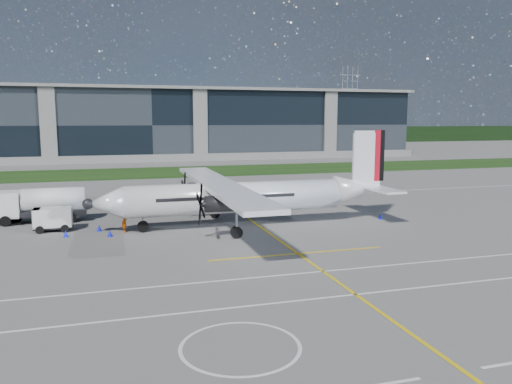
{
  "coord_description": "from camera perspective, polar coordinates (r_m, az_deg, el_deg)",
  "views": [
    {
      "loc": [
        -8.5,
        -35.59,
        8.68
      ],
      "look_at": [
        3.28,
        4.77,
        2.57
      ],
      "focal_mm": 35.0,
      "sensor_mm": 36.0,
      "label": 1
    }
  ],
  "objects": [
    {
      "name": "grass_strip",
      "position": [
        84.47,
        -10.41,
        2.25
      ],
      "size": [
        400.0,
        18.0,
        0.04
      ],
      "primitive_type": "cube",
      "color": "#13340E",
      "rests_on": "ground"
    },
    {
      "name": "terminal_building",
      "position": [
        115.91,
        -12.17,
        7.51
      ],
      "size": [
        120.0,
        20.0,
        15.0
      ],
      "primitive_type": "cube",
      "color": "black",
      "rests_on": "ground"
    },
    {
      "name": "safety_cone_fwd",
      "position": [
        39.92,
        -20.91,
        -4.47
      ],
      "size": [
        0.36,
        0.36,
        0.5
      ],
      "primitive_type": "cone",
      "color": "#0D1BED",
      "rests_on": "ground"
    },
    {
      "name": "safety_cone_nose_port",
      "position": [
        39.05,
        -16.36,
        -4.53
      ],
      "size": [
        0.36,
        0.36,
        0.5
      ],
      "primitive_type": "cone",
      "color": "#0D1BED",
      "rests_on": "ground"
    },
    {
      "name": "safety_cone_stbdwing",
      "position": [
        52.6,
        -7.6,
        -1.02
      ],
      "size": [
        0.36,
        0.36,
        0.5
      ],
      "primitive_type": "cone",
      "color": "#0D1BED",
      "rests_on": "ground"
    },
    {
      "name": "ground_crew_person",
      "position": [
        40.09,
        -14.82,
        -3.04
      ],
      "size": [
        0.61,
        0.84,
        2.01
      ],
      "primitive_type": "imported",
      "rotation": [
        0.0,
        0.0,
        1.61
      ],
      "color": "#F25907",
      "rests_on": "ground"
    },
    {
      "name": "baggage_tug",
      "position": [
        42.33,
        -22.18,
        -2.93
      ],
      "size": [
        3.02,
        1.81,
        1.81
      ],
      "primitive_type": null,
      "color": "silver",
      "rests_on": "ground"
    },
    {
      "name": "white_lane_line",
      "position": [
        24.77,
        5.01,
        -12.25
      ],
      "size": [
        90.0,
        0.15,
        0.01
      ],
      "primitive_type": "cube",
      "color": "white",
      "rests_on": "ground"
    },
    {
      "name": "safety_cone_nose_stbd",
      "position": [
        41.14,
        -17.49,
        -3.94
      ],
      "size": [
        0.36,
        0.36,
        0.5
      ],
      "primitive_type": "cone",
      "color": "#0D1BED",
      "rests_on": "ground"
    },
    {
      "name": "turboprop_aircraft",
      "position": [
        40.57,
        -1.1,
        1.5
      ],
      "size": [
        25.03,
        25.96,
        7.79
      ],
      "primitive_type": null,
      "color": "white",
      "rests_on": "ground"
    },
    {
      "name": "fuel_tanker_truck",
      "position": [
        46.36,
        -24.09,
        -1.42
      ],
      "size": [
        7.76,
        2.52,
        2.91
      ],
      "primitive_type": null,
      "color": "silver",
      "rests_on": "ground"
    },
    {
      "name": "ground",
      "position": [
        76.56,
        -9.79,
        1.64
      ],
      "size": [
        400.0,
        400.0,
        0.0
      ],
      "primitive_type": "plane",
      "color": "#605D5A",
      "rests_on": "ground"
    },
    {
      "name": "pylon_east",
      "position": [
        207.91,
        10.63,
        9.87
      ],
      "size": [
        9.0,
        4.6,
        30.0
      ],
      "primitive_type": null,
      "color": "gray",
      "rests_on": "ground"
    },
    {
      "name": "tree_line",
      "position": [
        175.89,
        -13.57,
        6.19
      ],
      "size": [
        400.0,
        6.0,
        6.0
      ],
      "primitive_type": "cube",
      "color": "black",
      "rests_on": "ground"
    },
    {
      "name": "yellow_taxiway_centerline",
      "position": [
        47.81,
        -2.08,
        -2.18
      ],
      "size": [
        0.2,
        70.0,
        0.01
      ],
      "primitive_type": "cube",
      "color": "yellow",
      "rests_on": "ground"
    },
    {
      "name": "safety_cone_tail",
      "position": [
        45.29,
        14.04,
        -2.7
      ],
      "size": [
        0.36,
        0.36,
        0.5
      ],
      "primitive_type": "cone",
      "color": "#0D1BED",
      "rests_on": "ground"
    }
  ]
}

